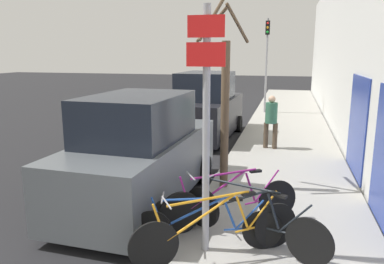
% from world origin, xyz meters
% --- Properties ---
extents(ground_plane, '(80.00, 80.00, 0.00)m').
position_xyz_m(ground_plane, '(0.00, 11.20, 0.00)').
color(ground_plane, black).
extents(sidewalk_curb, '(3.20, 32.00, 0.15)m').
position_xyz_m(sidewalk_curb, '(2.60, 14.00, 0.07)').
color(sidewalk_curb, '#9E9B93').
rests_on(sidewalk_curb, ground).
extents(building_facade, '(0.23, 32.00, 6.50)m').
position_xyz_m(building_facade, '(4.35, 13.91, 3.23)').
color(building_facade, silver).
rests_on(building_facade, ground).
extents(signpost, '(0.53, 0.12, 3.52)m').
position_xyz_m(signpost, '(1.52, 4.30, 2.09)').
color(signpost, '#939399').
rests_on(signpost, sidewalk_curb).
extents(bicycle_0, '(2.15, 1.46, 0.97)m').
position_xyz_m(bicycle_0, '(1.74, 4.11, 0.56)').
color(bicycle_0, black).
rests_on(bicycle_0, sidewalk_curb).
extents(bicycle_1, '(2.18, 0.68, 0.84)m').
position_xyz_m(bicycle_1, '(1.54, 4.33, 0.51)').
color(bicycle_1, black).
rests_on(bicycle_1, sidewalk_curb).
extents(bicycle_2, '(2.33, 1.09, 0.96)m').
position_xyz_m(bicycle_2, '(2.14, 4.63, 0.56)').
color(bicycle_2, black).
rests_on(bicycle_2, sidewalk_curb).
extents(bicycle_3, '(2.12, 1.35, 0.98)m').
position_xyz_m(bicycle_3, '(1.76, 5.16, 0.57)').
color(bicycle_3, black).
rests_on(bicycle_3, sidewalk_curb).
extents(parked_car_0, '(2.18, 4.79, 2.24)m').
position_xyz_m(parked_car_0, '(-0.23, 6.13, 1.02)').
color(parked_car_0, '#51565B').
rests_on(parked_car_0, ground).
extents(parked_car_1, '(2.19, 4.60, 2.38)m').
position_xyz_m(parked_car_1, '(-0.23, 12.28, 1.07)').
color(parked_car_1, black).
rests_on(parked_car_1, ground).
extents(pedestrian_near, '(0.42, 0.36, 1.63)m').
position_xyz_m(pedestrian_near, '(2.12, 10.76, 1.09)').
color(pedestrian_near, '#4C3D2D').
rests_on(pedestrian_near, sidewalk_curb).
extents(street_tree, '(1.10, 1.38, 4.08)m').
position_xyz_m(street_tree, '(1.30, 7.08, 2.00)').
color(street_tree, brown).
rests_on(street_tree, sidewalk_curb).
extents(traffic_light, '(0.20, 0.30, 4.50)m').
position_xyz_m(traffic_light, '(1.47, 17.94, 3.03)').
color(traffic_light, '#939399').
rests_on(traffic_light, sidewalk_curb).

